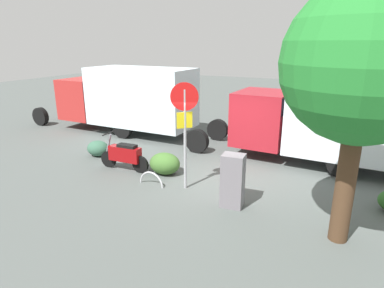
{
  "coord_description": "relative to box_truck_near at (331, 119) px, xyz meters",
  "views": [
    {
      "loc": [
        -3.27,
        8.82,
        4.03
      ],
      "look_at": [
        0.82,
        0.22,
        1.07
      ],
      "focal_mm": 30.67,
      "sensor_mm": 36.0,
      "label": 1
    }
  ],
  "objects": [
    {
      "name": "ground_plane",
      "position": [
        2.87,
        2.72,
        -1.59
      ],
      "size": [
        60.0,
        60.0,
        0.0
      ],
      "primitive_type": "plane",
      "color": "#4B514F"
    },
    {
      "name": "box_truck_near",
      "position": [
        0.0,
        0.0,
        0.0
      ],
      "size": [
        8.29,
        2.6,
        2.85
      ],
      "rotation": [
        0.0,
        0.0,
        -0.05
      ],
      "color": "black",
      "rests_on": "ground"
    },
    {
      "name": "shrub_mid_verge",
      "position": [
        4.58,
        3.1,
        -1.25
      ],
      "size": [
        1.01,
        0.82,
        0.69
      ],
      "primitive_type": "ellipsoid",
      "color": "#3B6329",
      "rests_on": "ground"
    },
    {
      "name": "bike_rack_hoop",
      "position": [
        4.5,
        4.05,
        -1.59
      ],
      "size": [
        0.85,
        0.13,
        0.85
      ],
      "primitive_type": "torus",
      "rotation": [
        1.57,
        0.0,
        -0.1
      ],
      "color": "#B7B7BC",
      "rests_on": "ground"
    },
    {
      "name": "box_truck_far",
      "position": [
        8.81,
        -0.65,
        0.04
      ],
      "size": [
        8.41,
        2.36,
        2.97
      ],
      "rotation": [
        0.0,
        0.0,
        -0.02
      ],
      "color": "black",
      "rests_on": "ground"
    },
    {
      "name": "utility_cabinet",
      "position": [
        1.94,
        4.24,
        -0.9
      ],
      "size": [
        0.58,
        0.48,
        1.39
      ],
      "primitive_type": "cube",
      "rotation": [
        0.0,
        0.0,
        0.07
      ],
      "color": "slate",
      "rests_on": "ground"
    },
    {
      "name": "street_tree",
      "position": [
        -0.59,
        4.69,
        2.04
      ],
      "size": [
        3.02,
        3.02,
        5.18
      ],
      "color": "#47301E",
      "rests_on": "ground"
    },
    {
      "name": "stop_sign",
      "position": [
        3.51,
        3.79,
        0.43
      ],
      "size": [
        0.71,
        0.33,
        3.03
      ],
      "color": "#9E9EA3",
      "rests_on": "ground"
    },
    {
      "name": "motorcycle",
      "position": [
        5.92,
        3.37,
        -1.07
      ],
      "size": [
        1.81,
        0.55,
        1.2
      ],
      "rotation": [
        0.0,
        0.0,
        0.02
      ],
      "color": "black",
      "rests_on": "ground"
    },
    {
      "name": "shrub_near_sign",
      "position": [
        7.67,
        2.66,
        -1.31
      ],
      "size": [
        0.84,
        0.69,
        0.57
      ],
      "primitive_type": "ellipsoid",
      "color": "#345B46",
      "rests_on": "ground"
    }
  ]
}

